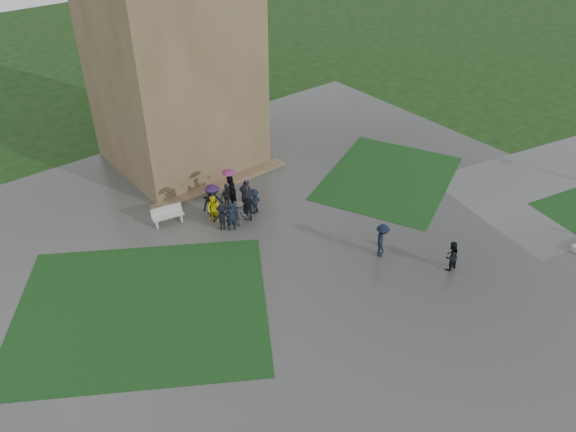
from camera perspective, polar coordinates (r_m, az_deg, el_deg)
ground at (r=26.94m, az=5.66°, el=-6.15°), size 120.00×120.00×0.00m
plaza at (r=28.04m, az=2.85°, el=-4.09°), size 34.00×34.00×0.02m
lawn_inset_left at (r=25.99m, az=-14.66°, el=-9.08°), size 14.10×13.46×0.01m
lawn_inset_right at (r=34.87m, az=10.18°, el=3.84°), size 11.12×10.15×0.01m
tower at (r=33.85m, az=-12.16°, el=19.23°), size 8.00×8.00×18.00m
tower_plinth at (r=33.70m, az=-6.80°, el=3.21°), size 9.00×0.80×0.22m
bench at (r=30.72m, az=-12.14°, el=0.10°), size 1.75×0.85×0.97m
visitor_cluster at (r=30.42m, az=-5.83°, el=1.64°), size 3.38×3.04×2.61m
pedestrian_mid at (r=27.92m, az=9.52°, el=-2.45°), size 1.23×1.25×1.79m
pedestrian_near at (r=27.84m, az=16.23°, el=-3.92°), size 0.77×0.45×1.57m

